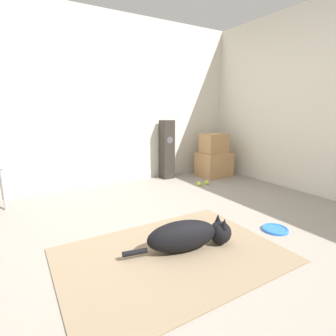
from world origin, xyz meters
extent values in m
plane|color=gray|center=(0.00, 0.00, 0.00)|extent=(12.00, 12.00, 0.00)
cube|color=beige|center=(0.00, 2.10, 1.27)|extent=(8.00, 0.06, 2.55)
cube|color=beige|center=(2.60, 0.00, 1.27)|extent=(0.06, 8.00, 2.55)
cube|color=#847056|center=(0.07, -0.25, 0.01)|extent=(1.75, 1.25, 0.01)
ellipsoid|color=black|center=(0.17, -0.24, 0.14)|extent=(0.64, 0.34, 0.26)
sphere|color=black|center=(0.52, -0.31, 0.11)|extent=(0.20, 0.20, 0.20)
cone|color=black|center=(0.54, -0.26, 0.22)|extent=(0.06, 0.06, 0.09)
cone|color=black|center=(0.52, -0.36, 0.22)|extent=(0.06, 0.06, 0.09)
cylinder|color=black|center=(-0.22, -0.16, 0.07)|extent=(0.20, 0.08, 0.04)
cylinder|color=blue|center=(1.17, -0.38, 0.01)|extent=(0.25, 0.25, 0.02)
torus|color=blue|center=(1.17, -0.38, 0.02)|extent=(0.25, 0.25, 0.02)
cube|color=tan|center=(2.08, 1.61, 0.21)|extent=(0.55, 0.44, 0.41)
cube|color=tan|center=(2.07, 1.63, 0.58)|extent=(0.41, 0.33, 0.34)
cube|color=#2D2823|center=(1.30, 1.92, 0.49)|extent=(0.20, 0.20, 0.99)
cylinder|color=#4C4C51|center=(1.30, 1.82, 0.67)|extent=(0.11, 0.00, 0.11)
cylinder|color=#A8A8AD|center=(-1.09, 1.60, 0.25)|extent=(0.04, 0.04, 0.50)
cylinder|color=#A8A8AD|center=(-1.09, 2.01, 0.25)|extent=(0.04, 0.04, 0.50)
sphere|color=#C6E033|center=(1.48, 1.23, 0.03)|extent=(0.07, 0.07, 0.07)
sphere|color=#C6E033|center=(1.62, 1.22, 0.03)|extent=(0.07, 0.07, 0.07)
camera|label=1|loc=(-0.94, -1.88, 1.16)|focal=28.00mm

